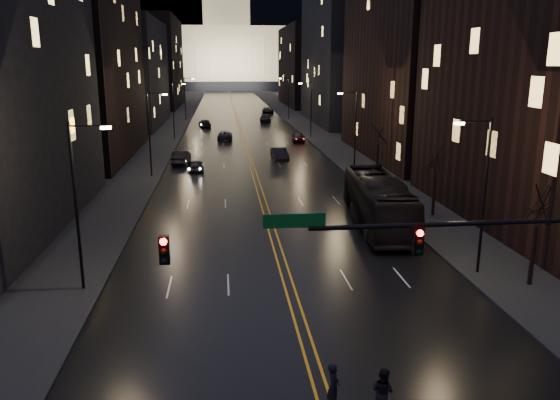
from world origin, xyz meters
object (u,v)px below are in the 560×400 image
object	(u,v)px
oncoming_car_b	(181,157)
receding_car_a	(280,154)
pedestrian_a	(333,387)
oncoming_car_a	(195,165)
pedestrian_b	(383,392)
traffic_signal	(480,252)
bus	(378,202)

from	to	relation	value
oncoming_car_b	receding_car_a	xyz separation A→B (m)	(12.11, 1.30, -0.04)
oncoming_car_b	receding_car_a	size ratio (longest dim) A/B	1.05
oncoming_car_b	pedestrian_a	world-z (taller)	pedestrian_a
oncoming_car_a	pedestrian_b	size ratio (longest dim) A/B	2.39
traffic_signal	pedestrian_b	world-z (taller)	traffic_signal
traffic_signal	receding_car_a	bearing A→B (deg)	92.58
receding_car_a	pedestrian_a	xyz separation A→B (m)	(-3.49, -50.79, 0.11)
receding_car_a	pedestrian_a	world-z (taller)	pedestrian_a
pedestrian_b	pedestrian_a	bearing A→B (deg)	34.70
pedestrian_b	receding_car_a	bearing A→B (deg)	-42.12
bus	pedestrian_a	xyz separation A→B (m)	(-7.72, -21.55, -0.99)
pedestrian_a	pedestrian_b	world-z (taller)	pedestrian_b
traffic_signal	oncoming_car_b	distance (m)	50.21
pedestrian_a	pedestrian_b	bearing A→B (deg)	-87.59
traffic_signal	oncoming_car_a	xyz separation A→B (m)	(-12.40, 42.86, -4.38)
receding_car_a	oncoming_car_b	bearing A→B (deg)	-178.04
bus	oncoming_car_a	distance (m)	27.06
oncoming_car_a	receding_car_a	bearing A→B (deg)	-152.95
traffic_signal	pedestrian_a	bearing A→B (deg)	-164.78
oncoming_car_b	traffic_signal	bearing A→B (deg)	111.33
oncoming_car_b	receding_car_a	bearing A→B (deg)	-169.17
bus	pedestrian_a	bearing A→B (deg)	-105.23
pedestrian_a	oncoming_car_a	bearing A→B (deg)	26.25
bus	receding_car_a	bearing A→B (deg)	102.71
pedestrian_b	traffic_signal	bearing A→B (deg)	-103.97
traffic_signal	pedestrian_a	xyz separation A→B (m)	(-5.70, -1.55, -4.22)
receding_car_a	pedestrian_a	bearing A→B (deg)	-98.12
traffic_signal	pedestrian_a	size ratio (longest dim) A/B	9.74
traffic_signal	oncoming_car_a	world-z (taller)	traffic_signal
traffic_signal	pedestrian_b	distance (m)	6.19
oncoming_car_a	oncoming_car_b	xyz separation A→B (m)	(-1.93, 5.07, 0.09)
pedestrian_b	bus	bearing A→B (deg)	-55.53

